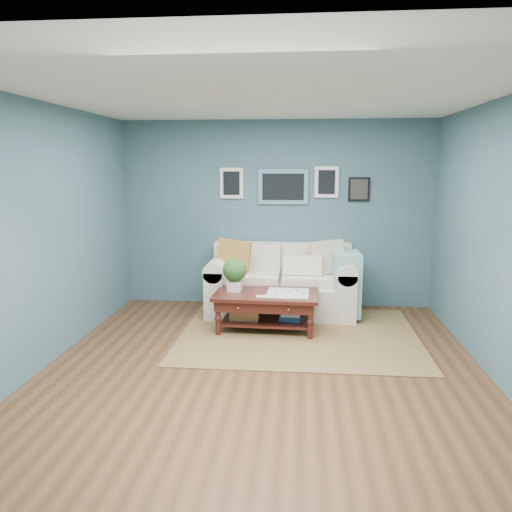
# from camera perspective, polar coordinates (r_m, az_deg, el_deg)

# --- Properties ---
(room_shell) EXTENTS (5.00, 5.02, 2.70)m
(room_shell) POSITION_cam_1_polar(r_m,az_deg,el_deg) (4.90, 0.89, 2.11)
(room_shell) COLOR brown
(room_shell) RESTS_ON ground
(area_rug) EXTENTS (2.88, 2.30, 0.01)m
(area_rug) POSITION_cam_1_polar(r_m,az_deg,el_deg) (6.24, 4.91, -8.91)
(area_rug) COLOR brown
(area_rug) RESTS_ON ground
(loveseat) EXTENTS (2.08, 0.94, 1.07)m
(loveseat) POSITION_cam_1_polar(r_m,az_deg,el_deg) (7.00, 3.61, -3.09)
(loveseat) COLOR silver
(loveseat) RESTS_ON ground
(coffee_table) EXTENTS (1.32, 0.80, 0.90)m
(coffee_table) POSITION_cam_1_polar(r_m,az_deg,el_deg) (6.30, 0.57, -4.92)
(coffee_table) COLOR #360F09
(coffee_table) RESTS_ON ground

